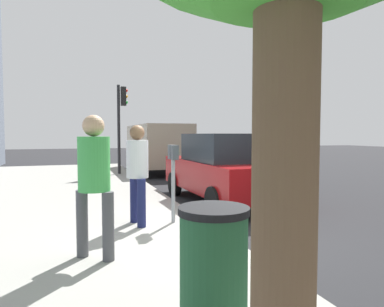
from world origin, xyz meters
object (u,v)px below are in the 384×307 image
(parking_meter, at_px, (173,167))
(trash_bin, at_px, (214,267))
(pedestrian_at_meter, at_px, (137,166))
(traffic_signal, at_px, (121,114))
(pedestrian_bystander, at_px, (94,173))
(parked_van_far, at_px, (157,145))
(parked_sedan_near, at_px, (224,168))

(parking_meter, xyz_separation_m, trash_bin, (-3.43, 0.63, -0.51))
(pedestrian_at_meter, relative_size, traffic_signal, 0.49)
(parking_meter, relative_size, pedestrian_at_meter, 0.80)
(parking_meter, xyz_separation_m, pedestrian_at_meter, (0.04, 0.64, 0.02))
(parking_meter, height_order, pedestrian_at_meter, pedestrian_at_meter)
(pedestrian_bystander, bearing_deg, parked_van_far, 22.92)
(pedestrian_bystander, relative_size, trash_bin, 1.83)
(traffic_signal, bearing_deg, trash_bin, 176.22)
(pedestrian_bystander, xyz_separation_m, traffic_signal, (9.72, -1.60, 1.32))
(pedestrian_bystander, bearing_deg, parking_meter, -5.00)
(parking_meter, height_order, pedestrian_bystander, pedestrian_bystander)
(trash_bin, bearing_deg, parked_sedan_near, -25.09)
(parked_van_far, bearing_deg, traffic_signal, 125.86)
(parking_meter, xyz_separation_m, parked_sedan_near, (2.05, -1.94, -0.27))
(parking_meter, bearing_deg, traffic_signal, -1.01)
(parking_meter, relative_size, pedestrian_bystander, 0.76)
(parking_meter, distance_m, pedestrian_at_meter, 0.65)
(parked_van_far, bearing_deg, pedestrian_bystander, 162.88)
(pedestrian_at_meter, relative_size, parked_sedan_near, 0.40)
(pedestrian_bystander, relative_size, traffic_signal, 0.51)
(pedestrian_bystander, xyz_separation_m, parked_sedan_near, (3.50, -3.39, -0.36))
(pedestrian_at_meter, xyz_separation_m, trash_bin, (-3.47, -0.02, -0.53))
(parked_van_far, bearing_deg, pedestrian_at_meter, 164.84)
(pedestrian_at_meter, bearing_deg, parked_van_far, 65.40)
(pedestrian_at_meter, xyz_separation_m, pedestrian_bystander, (-1.50, 0.81, 0.06))
(pedestrian_at_meter, distance_m, trash_bin, 3.51)
(parking_meter, xyz_separation_m, parked_van_far, (9.56, -1.94, 0.09))
(pedestrian_bystander, xyz_separation_m, parked_van_far, (11.02, -3.39, 0.00))
(traffic_signal, bearing_deg, pedestrian_at_meter, 174.52)
(pedestrian_bystander, bearing_deg, pedestrian_at_meter, 11.50)
(pedestrian_bystander, distance_m, parked_van_far, 11.53)
(pedestrian_at_meter, bearing_deg, pedestrian_bystander, -127.98)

